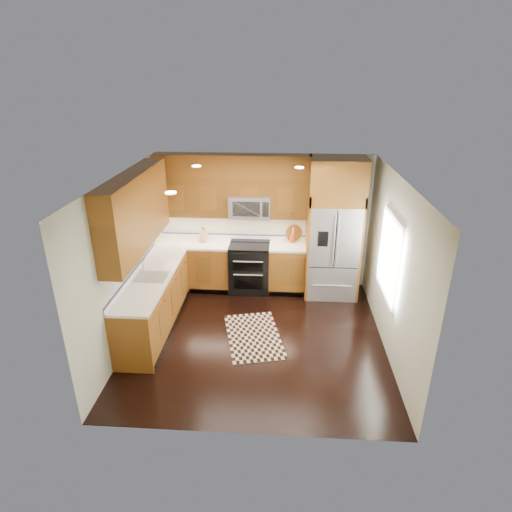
# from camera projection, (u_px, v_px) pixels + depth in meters

# --- Properties ---
(ground) EXTENTS (4.00, 4.00, 0.00)m
(ground) POSITION_uv_depth(u_px,v_px,m) (257.00, 338.00, 6.89)
(ground) COLOR black
(ground) RESTS_ON ground
(wall_back) EXTENTS (4.00, 0.02, 2.60)m
(wall_back) POSITION_uv_depth(u_px,v_px,m) (264.00, 221.00, 8.21)
(wall_back) COLOR #B2B9A6
(wall_back) RESTS_ON ground
(wall_left) EXTENTS (0.02, 4.00, 2.60)m
(wall_left) POSITION_uv_depth(u_px,v_px,m) (126.00, 261.00, 6.50)
(wall_left) COLOR #B2B9A6
(wall_left) RESTS_ON ground
(wall_right) EXTENTS (0.02, 4.00, 2.60)m
(wall_right) POSITION_uv_depth(u_px,v_px,m) (393.00, 268.00, 6.26)
(wall_right) COLOR #B2B9A6
(wall_right) RESTS_ON ground
(window) EXTENTS (0.04, 1.10, 1.30)m
(window) POSITION_uv_depth(u_px,v_px,m) (389.00, 256.00, 6.40)
(window) COLOR white
(window) RESTS_ON ground
(base_cabinets) EXTENTS (2.85, 3.00, 0.90)m
(base_cabinets) POSITION_uv_depth(u_px,v_px,m) (191.00, 285.00, 7.61)
(base_cabinets) COLOR #90551B
(base_cabinets) RESTS_ON ground
(countertop) EXTENTS (2.86, 3.01, 0.04)m
(countertop) POSITION_uv_depth(u_px,v_px,m) (199.00, 258.00, 7.53)
(countertop) COLOR white
(countertop) RESTS_ON base_cabinets
(upper_cabinets) EXTENTS (2.85, 3.00, 1.15)m
(upper_cabinets) POSITION_uv_depth(u_px,v_px,m) (193.00, 196.00, 7.16)
(upper_cabinets) COLOR brown
(upper_cabinets) RESTS_ON ground
(range) EXTENTS (0.76, 0.67, 0.95)m
(range) POSITION_uv_depth(u_px,v_px,m) (250.00, 267.00, 8.25)
(range) COLOR black
(range) RESTS_ON ground
(microwave) EXTENTS (0.76, 0.40, 0.42)m
(microwave) POSITION_uv_depth(u_px,v_px,m) (250.00, 206.00, 7.90)
(microwave) COLOR #B2B2B7
(microwave) RESTS_ON ground
(refrigerator) EXTENTS (0.98, 0.75, 2.60)m
(refrigerator) POSITION_uv_depth(u_px,v_px,m) (334.00, 229.00, 7.79)
(refrigerator) COLOR #B2B2B7
(refrigerator) RESTS_ON ground
(sink_faucet) EXTENTS (0.54, 0.44, 0.37)m
(sink_faucet) POSITION_uv_depth(u_px,v_px,m) (149.00, 273.00, 6.82)
(sink_faucet) COLOR #B2B2B7
(sink_faucet) RESTS_ON countertop
(rug) EXTENTS (1.12, 1.53, 0.01)m
(rug) POSITION_uv_depth(u_px,v_px,m) (254.00, 336.00, 6.93)
(rug) COLOR black
(rug) RESTS_ON ground
(knife_block) EXTENTS (0.13, 0.16, 0.29)m
(knife_block) POSITION_uv_depth(u_px,v_px,m) (204.00, 236.00, 8.18)
(knife_block) COLOR tan
(knife_block) RESTS_ON countertop
(utensil_crock) EXTENTS (0.13, 0.13, 0.29)m
(utensil_crock) POSITION_uv_depth(u_px,v_px,m) (292.00, 238.00, 8.13)
(utensil_crock) COLOR #993712
(utensil_crock) RESTS_ON countertop
(cutting_board) EXTENTS (0.42, 0.42, 0.02)m
(cutting_board) POSITION_uv_depth(u_px,v_px,m) (294.00, 240.00, 8.26)
(cutting_board) COLOR brown
(cutting_board) RESTS_ON countertop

